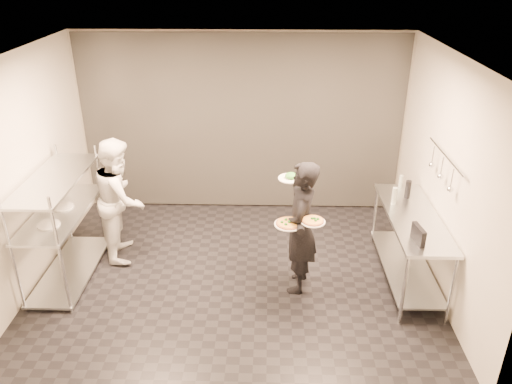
{
  "coord_description": "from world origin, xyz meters",
  "views": [
    {
      "loc": [
        0.41,
        -5.36,
        3.81
      ],
      "look_at": [
        0.26,
        0.23,
        1.1
      ],
      "focal_mm": 35.0,
      "sensor_mm": 36.0,
      "label": 1
    }
  ],
  "objects_px": {
    "pos_monitor": "(418,235)",
    "salad_plate": "(291,177)",
    "bottle_dark": "(408,189)",
    "chef": "(121,198)",
    "waiter": "(300,228)",
    "bottle_green": "(394,196)",
    "pizza_plate_far": "(313,221)",
    "bottle_clear": "(401,181)",
    "prep_counter": "(410,236)",
    "pass_rack": "(62,222)",
    "pizza_plate_near": "(289,223)"
  },
  "relations": [
    {
      "from": "pizza_plate_far",
      "to": "salad_plate",
      "type": "bearing_deg",
      "value": 114.63
    },
    {
      "from": "prep_counter",
      "to": "pos_monitor",
      "type": "xyz_separation_m",
      "value": [
        -0.12,
        -0.62,
        0.39
      ]
    },
    {
      "from": "prep_counter",
      "to": "bottle_clear",
      "type": "height_order",
      "value": "bottle_clear"
    },
    {
      "from": "bottle_dark",
      "to": "salad_plate",
      "type": "bearing_deg",
      "value": -166.19
    },
    {
      "from": "pass_rack",
      "to": "salad_plate",
      "type": "bearing_deg",
      "value": 2.08
    },
    {
      "from": "prep_counter",
      "to": "salad_plate",
      "type": "height_order",
      "value": "salad_plate"
    },
    {
      "from": "chef",
      "to": "salad_plate",
      "type": "bearing_deg",
      "value": -109.22
    },
    {
      "from": "bottle_clear",
      "to": "pizza_plate_near",
      "type": "bearing_deg",
      "value": -142.57
    },
    {
      "from": "salad_plate",
      "to": "chef",
      "type": "bearing_deg",
      "value": 169.31
    },
    {
      "from": "chef",
      "to": "bottle_clear",
      "type": "distance_m",
      "value": 3.77
    },
    {
      "from": "waiter",
      "to": "salad_plate",
      "type": "bearing_deg",
      "value": -148.97
    },
    {
      "from": "pos_monitor",
      "to": "salad_plate",
      "type": "bearing_deg",
      "value": 143.24
    },
    {
      "from": "pizza_plate_near",
      "to": "pizza_plate_far",
      "type": "height_order",
      "value": "pizza_plate_far"
    },
    {
      "from": "salad_plate",
      "to": "bottle_clear",
      "type": "bearing_deg",
      "value": 24.76
    },
    {
      "from": "chef",
      "to": "pass_rack",
      "type": "bearing_deg",
      "value": 122.65
    },
    {
      "from": "pizza_plate_far",
      "to": "bottle_dark",
      "type": "distance_m",
      "value": 1.57
    },
    {
      "from": "pizza_plate_far",
      "to": "pizza_plate_near",
      "type": "bearing_deg",
      "value": 173.62
    },
    {
      "from": "pass_rack",
      "to": "bottle_dark",
      "type": "distance_m",
      "value": 4.4
    },
    {
      "from": "waiter",
      "to": "prep_counter",
      "type": "bearing_deg",
      "value": 108.34
    },
    {
      "from": "pizza_plate_near",
      "to": "bottle_dark",
      "type": "bearing_deg",
      "value": 28.93
    },
    {
      "from": "pass_rack",
      "to": "bottle_clear",
      "type": "xyz_separation_m",
      "value": [
        4.35,
        0.8,
        0.24
      ]
    },
    {
      "from": "waiter",
      "to": "salad_plate",
      "type": "relative_size",
      "value": 5.42
    },
    {
      "from": "bottle_green",
      "to": "bottle_clear",
      "type": "distance_m",
      "value": 0.54
    },
    {
      "from": "pizza_plate_far",
      "to": "bottle_dark",
      "type": "bearing_deg",
      "value": 34.65
    },
    {
      "from": "pizza_plate_near",
      "to": "pos_monitor",
      "type": "xyz_separation_m",
      "value": [
        1.41,
        -0.23,
        0.01
      ]
    },
    {
      "from": "prep_counter",
      "to": "pizza_plate_near",
      "type": "xyz_separation_m",
      "value": [
        -1.53,
        -0.39,
        0.38
      ]
    },
    {
      "from": "pizza_plate_far",
      "to": "pos_monitor",
      "type": "height_order",
      "value": "pos_monitor"
    },
    {
      "from": "pass_rack",
      "to": "salad_plate",
      "type": "xyz_separation_m",
      "value": [
        2.84,
        0.1,
        0.6
      ]
    },
    {
      "from": "pass_rack",
      "to": "bottle_dark",
      "type": "xyz_separation_m",
      "value": [
        4.36,
        0.48,
        0.27
      ]
    },
    {
      "from": "salad_plate",
      "to": "bottle_dark",
      "type": "bearing_deg",
      "value": 13.81
    },
    {
      "from": "pizza_plate_near",
      "to": "pass_rack",
      "type": "bearing_deg",
      "value": 172.21
    },
    {
      "from": "pass_rack",
      "to": "bottle_clear",
      "type": "distance_m",
      "value": 4.43
    },
    {
      "from": "pos_monitor",
      "to": "bottle_dark",
      "type": "xyz_separation_m",
      "value": [
        0.15,
        1.1,
        0.02
      ]
    },
    {
      "from": "pos_monitor",
      "to": "bottle_dark",
      "type": "relative_size",
      "value": 1.1
    },
    {
      "from": "waiter",
      "to": "salad_plate",
      "type": "height_order",
      "value": "waiter"
    },
    {
      "from": "salad_plate",
      "to": "pos_monitor",
      "type": "xyz_separation_m",
      "value": [
        1.37,
        -0.72,
        -0.35
      ]
    },
    {
      "from": "salad_plate",
      "to": "bottle_clear",
      "type": "relative_size",
      "value": 1.77
    },
    {
      "from": "salad_plate",
      "to": "pos_monitor",
      "type": "distance_m",
      "value": 1.59
    },
    {
      "from": "waiter",
      "to": "bottle_green",
      "type": "distance_m",
      "value": 1.31
    },
    {
      "from": "pass_rack",
      "to": "pos_monitor",
      "type": "height_order",
      "value": "pass_rack"
    },
    {
      "from": "pizza_plate_near",
      "to": "salad_plate",
      "type": "height_order",
      "value": "salad_plate"
    },
    {
      "from": "pizza_plate_far",
      "to": "pos_monitor",
      "type": "bearing_deg",
      "value": -10.17
    },
    {
      "from": "prep_counter",
      "to": "bottle_green",
      "type": "relative_size",
      "value": 8.0
    },
    {
      "from": "salad_plate",
      "to": "bottle_green",
      "type": "distance_m",
      "value": 1.37
    },
    {
      "from": "waiter",
      "to": "bottle_dark",
      "type": "relative_size",
      "value": 6.92
    },
    {
      "from": "pizza_plate_far",
      "to": "pos_monitor",
      "type": "relative_size",
      "value": 1.06
    },
    {
      "from": "chef",
      "to": "pizza_plate_far",
      "type": "height_order",
      "value": "chef"
    },
    {
      "from": "bottle_clear",
      "to": "prep_counter",
      "type": "bearing_deg",
      "value": -91.65
    },
    {
      "from": "pass_rack",
      "to": "pos_monitor",
      "type": "bearing_deg",
      "value": -8.35
    },
    {
      "from": "chef",
      "to": "salad_plate",
      "type": "height_order",
      "value": "chef"
    }
  ]
}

